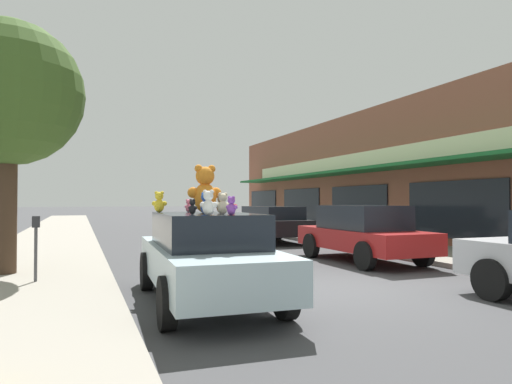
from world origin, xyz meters
The scene contains 18 objects.
ground_plane centered at (0.00, 0.00, 0.00)m, with size 260.00×260.00×0.00m, color #424244.
sidewalk_near centered at (-5.69, 0.00, 0.07)m, with size 3.41×90.00×0.13m.
storefront_row centered at (12.64, 10.29, 2.93)m, with size 12.07×29.08×5.86m.
plush_art_car centered at (-2.68, -0.26, 0.80)m, with size 2.04×4.70×1.49m.
teddy_bear_giant centered at (-2.60, 0.12, 1.90)m, with size 0.62×0.38×0.85m.
teddy_bear_pink centered at (-2.76, 0.71, 1.61)m, with size 0.17×0.16×0.24m.
teddy_bear_red centered at (-2.18, -0.10, 1.63)m, with size 0.21×0.17×0.28m.
teddy_bear_brown centered at (-2.42, -0.26, 1.64)m, with size 0.23×0.17×0.31m.
teddy_bear_yellow centered at (-3.31, 0.64, 1.68)m, with size 0.29×0.22×0.38m.
teddy_bear_blue centered at (-2.80, -0.67, 1.66)m, with size 0.20×0.26×0.35m.
teddy_bear_purple centered at (-2.61, -1.41, 1.63)m, with size 0.17×0.21×0.28m.
teddy_bear_black centered at (-3.03, -0.76, 1.61)m, with size 0.15×0.18×0.24m.
teddy_bear_white centered at (-2.95, -1.41, 1.67)m, with size 0.26×0.24×0.37m.
teddy_bear_cream centered at (-2.58, -0.88, 1.66)m, with size 0.25×0.16×0.34m.
parked_car_far_center centered at (2.73, 3.12, 0.83)m, with size 1.96×4.46×1.57m.
parked_car_far_right centered at (2.73, 9.53, 0.83)m, with size 1.96×4.28×1.47m.
street_tree centered at (-6.12, 3.46, 4.03)m, with size 3.17×3.17×5.51m.
parking_meter centered at (-5.45, 2.16, 0.94)m, with size 0.14×0.10×1.27m.
Camera 1 is at (-4.66, -7.69, 1.70)m, focal length 32.00 mm.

